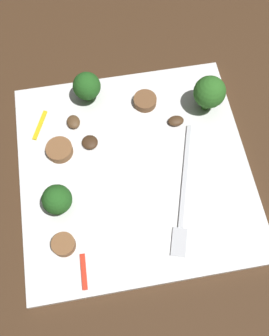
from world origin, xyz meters
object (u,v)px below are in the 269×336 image
Objects in this scene: sausage_slice_0 at (59,150)px; sausage_slice_1 at (64,245)px; broccoli_floret_2 at (209,92)px; pepper_strip_0 at (84,272)px; mushroom_2 at (73,122)px; plate at (134,170)px; broccoli_floret_1 at (57,200)px; sausage_slice_2 at (145,101)px; fork at (183,197)px; mushroom_1 at (176,121)px; mushroom_0 at (90,142)px; broccoli_floret_0 at (87,86)px; pepper_strip_1 at (40,125)px.

sausage_slice_0 and sausage_slice_1 have the same top height.
broccoli_floret_2 reaches higher than pepper_strip_0.
broccoli_floret_2 is 0.19m from mushroom_2.
broccoli_floret_1 is at bearing -69.82° from plate.
sausage_slice_2 is (-0.10, 0.03, 0.01)m from plate.
pepper_strip_0 is (0.16, 0.01, -0.00)m from sausage_slice_0.
broccoli_floret_2 reaches higher than fork.
broccoli_floret_2 reaches higher than mushroom_1.
sausage_slice_2 is 1.47× the size of mushroom_0.
sausage_slice_2 reaches higher than fork.
plate is 6.46× the size of broccoli_floret_1.
fork is 7.99× the size of mushroom_0.
plate is at bearing 146.17° from pepper_strip_0.
broccoli_floret_0 is (-0.17, -0.10, 0.03)m from fork.
mushroom_0 is 0.04m from mushroom_2.
broccoli_floret_1 is at bearing -29.75° from mushroom_0.
sausage_slice_1 is at bearing -49.35° from mushroom_1.
sausage_slice_0 reaches higher than mushroom_2.
sausage_slice_1 is 1.27× the size of mushroom_1.
fork is 3.59× the size of broccoli_floret_0.
sausage_slice_1 is 0.14m from mushroom_0.
sausage_slice_1 is 1.28× the size of mushroom_0.
mushroom_1 is (-0.01, 0.12, 0.00)m from mushroom_0.
pepper_strip_1 is (-0.12, -0.02, -0.03)m from broccoli_floret_1.
fork and pepper_strip_0 have the same top height.
sausage_slice_1 is at bearing -0.68° from broccoli_floret_1.
sausage_slice_2 is 0.70× the size of pepper_strip_1.
sausage_slice_1 is 0.61× the size of pepper_strip_1.
broccoli_floret_1 is 1.01× the size of pepper_strip_1.
mushroom_0 is at bearing -84.08° from mushroom_1.
plate is at bearing 130.67° from sausage_slice_1.
pepper_strip_1 is at bearing -65.54° from broccoli_floret_0.
sausage_slice_1 is at bearing -19.86° from mushroom_0.
mushroom_0 is (-0.08, 0.05, -0.02)m from broccoli_floret_1.
sausage_slice_0 is at bearing -82.13° from mushroom_0.
broccoli_floret_0 is 1.18× the size of pepper_strip_0.
broccoli_floret_0 is at bearing 145.29° from mushroom_2.
plate is 6.50× the size of pepper_strip_1.
broccoli_floret_1 is (-0.01, -0.15, 0.03)m from fork.
mushroom_2 reaches higher than pepper_strip_1.
broccoli_floret_1 is 0.09m from pepper_strip_0.
broccoli_floret_2 is 1.68× the size of sausage_slice_0.
pepper_strip_0 is (0.22, -0.11, -0.00)m from sausage_slice_2.
sausage_slice_0 reaches higher than pepper_strip_1.
sausage_slice_2 is 1.47× the size of mushroom_1.
sausage_slice_0 is 0.05m from pepper_strip_1.
pepper_strip_1 is (-0.05, -0.02, -0.00)m from sausage_slice_0.
broccoli_floret_0 reaches higher than fork.
broccoli_floret_2 is 0.21m from sausage_slice_0.
mushroom_0 is at bearing 170.37° from pepper_strip_0.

